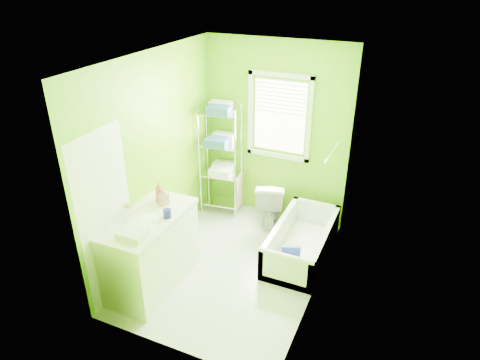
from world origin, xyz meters
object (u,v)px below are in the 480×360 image
at_px(toilet, 270,201).
at_px(bathtub, 301,246).
at_px(wire_shelf_unit, 222,148).
at_px(vanity, 151,249).

bearing_deg(toilet, bathtub, 120.93).
bearing_deg(bathtub, wire_shelf_unit, 155.80).
distance_m(bathtub, toilet, 0.91).
distance_m(bathtub, vanity, 1.94).
bearing_deg(wire_shelf_unit, toilet, -3.23).
bearing_deg(toilet, wire_shelf_unit, -19.54).
distance_m(toilet, wire_shelf_unit, 1.05).
bearing_deg(toilet, vanity, 49.72).
distance_m(bathtub, wire_shelf_unit, 1.81).
relative_size(toilet, vanity, 0.58).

